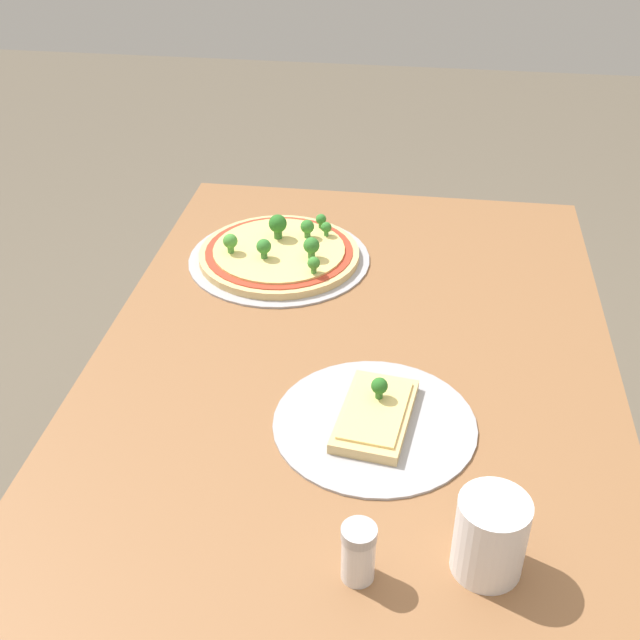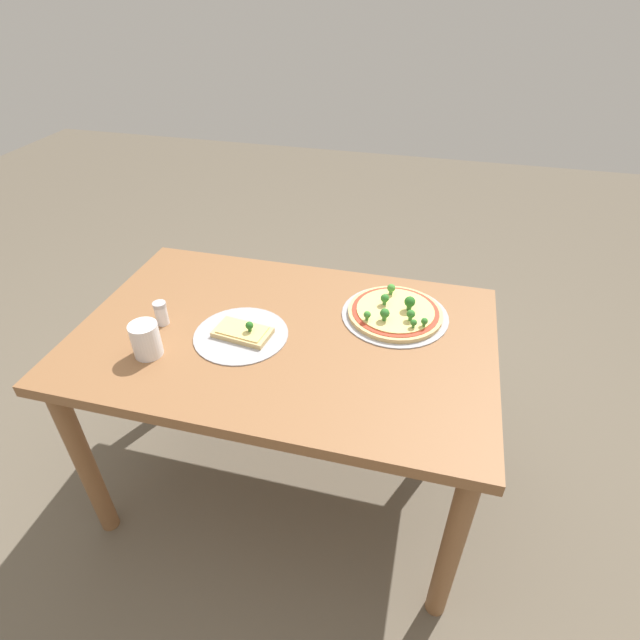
{
  "view_description": "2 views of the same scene",
  "coord_description": "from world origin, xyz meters",
  "px_view_note": "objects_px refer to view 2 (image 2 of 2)",
  "views": [
    {
      "loc": [
        -0.97,
        -0.09,
        1.47
      ],
      "look_at": [
        0.1,
        0.06,
        0.74
      ],
      "focal_mm": 45.0,
      "sensor_mm": 36.0,
      "label": 1
    },
    {
      "loc": [
        0.4,
        -1.14,
        1.64
      ],
      "look_at": [
        0.1,
        0.06,
        0.74
      ],
      "focal_mm": 28.0,
      "sensor_mm": 36.0,
      "label": 2
    }
  ],
  "objects_px": {
    "dining_table": "(285,356)",
    "pizza_tray_slice": "(242,333)",
    "drinking_cup": "(146,340)",
    "pizza_tray_whole": "(395,312)",
    "condiment_shaker": "(161,313)"
  },
  "relations": [
    {
      "from": "dining_table",
      "to": "pizza_tray_whole",
      "type": "height_order",
      "value": "pizza_tray_whole"
    },
    {
      "from": "pizza_tray_slice",
      "to": "drinking_cup",
      "type": "relative_size",
      "value": 2.78
    },
    {
      "from": "pizza_tray_whole",
      "to": "dining_table",
      "type": "bearing_deg",
      "value": -151.84
    },
    {
      "from": "dining_table",
      "to": "pizza_tray_whole",
      "type": "distance_m",
      "value": 0.37
    },
    {
      "from": "dining_table",
      "to": "condiment_shaker",
      "type": "height_order",
      "value": "condiment_shaker"
    },
    {
      "from": "dining_table",
      "to": "pizza_tray_slice",
      "type": "bearing_deg",
      "value": -158.6
    },
    {
      "from": "pizza_tray_whole",
      "to": "condiment_shaker",
      "type": "relative_size",
      "value": 4.4
    },
    {
      "from": "condiment_shaker",
      "to": "pizza_tray_slice",
      "type": "bearing_deg",
      "value": 0.54
    },
    {
      "from": "drinking_cup",
      "to": "pizza_tray_whole",
      "type": "bearing_deg",
      "value": 28.63
    },
    {
      "from": "drinking_cup",
      "to": "pizza_tray_slice",
      "type": "bearing_deg",
      "value": 32.61
    },
    {
      "from": "pizza_tray_whole",
      "to": "pizza_tray_slice",
      "type": "xyz_separation_m",
      "value": [
        -0.43,
        -0.22,
        -0.01
      ]
    },
    {
      "from": "pizza_tray_whole",
      "to": "condiment_shaker",
      "type": "bearing_deg",
      "value": -162.6
    },
    {
      "from": "pizza_tray_slice",
      "to": "drinking_cup",
      "type": "xyz_separation_m",
      "value": [
        -0.23,
        -0.15,
        0.04
      ]
    },
    {
      "from": "pizza_tray_whole",
      "to": "condiment_shaker",
      "type": "xyz_separation_m",
      "value": [
        -0.7,
        -0.22,
        0.03
      ]
    },
    {
      "from": "dining_table",
      "to": "pizza_tray_whole",
      "type": "xyz_separation_m",
      "value": [
        0.32,
        0.17,
        0.11
      ]
    }
  ]
}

